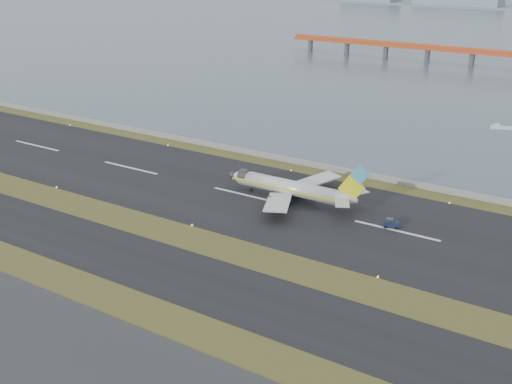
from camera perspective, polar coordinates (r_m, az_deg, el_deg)
ground at (r=141.00m, az=-7.58°, el=-4.06°), size 1000.00×1000.00×0.00m
taxiway_strip at (r=133.07m, az=-10.91°, el=-5.85°), size 1000.00×18.00×0.10m
runway_strip at (r=162.96m, az=-0.81°, el=-0.31°), size 1000.00×45.00×0.10m
seawall at (r=187.03m, az=4.28°, el=2.63°), size 1000.00×2.50×1.00m
airliner at (r=158.32m, az=3.34°, el=0.32°), size 38.52×32.89×12.80m
pushback_tug at (r=147.44m, az=11.91°, el=-2.74°), size 3.88×3.02×2.19m
workboat_near at (r=238.93m, az=20.88°, el=5.39°), size 7.53×4.53×1.75m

